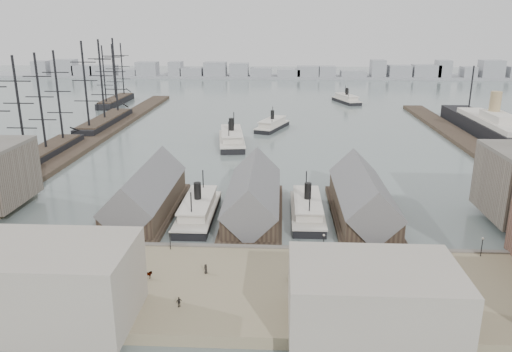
# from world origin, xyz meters

# --- Properties ---
(ground) EXTENTS (900.00, 900.00, 0.00)m
(ground) POSITION_xyz_m (0.00, 0.00, 0.00)
(ground) COLOR slate
(ground) RESTS_ON ground
(quay) EXTENTS (180.00, 30.00, 2.00)m
(quay) POSITION_xyz_m (0.00, -20.00, 1.00)
(quay) COLOR #7C6F53
(quay) RESTS_ON ground
(seawall) EXTENTS (180.00, 1.20, 2.30)m
(seawall) POSITION_xyz_m (0.00, -5.20, 1.15)
(seawall) COLOR #59544C
(seawall) RESTS_ON ground
(west_wharf) EXTENTS (10.00, 220.00, 1.60)m
(west_wharf) POSITION_xyz_m (-68.00, 100.00, 0.80)
(west_wharf) COLOR #2D231C
(west_wharf) RESTS_ON ground
(east_wharf) EXTENTS (10.00, 180.00, 1.60)m
(east_wharf) POSITION_xyz_m (78.00, 90.00, 0.80)
(east_wharf) COLOR #2D231C
(east_wharf) RESTS_ON ground
(ferry_shed_west) EXTENTS (14.00, 42.00, 12.60)m
(ferry_shed_west) POSITION_xyz_m (-26.00, 16.88, 4.64)
(ferry_shed_west) COLOR #2D231C
(ferry_shed_west) RESTS_ON ground
(ferry_shed_center) EXTENTS (14.00, 42.00, 12.60)m
(ferry_shed_center) POSITION_xyz_m (0.00, 16.88, 4.64)
(ferry_shed_center) COLOR #2D231C
(ferry_shed_center) RESTS_ON ground
(ferry_shed_east) EXTENTS (14.00, 42.00, 12.60)m
(ferry_shed_east) POSITION_xyz_m (26.00, 16.88, 4.64)
(ferry_shed_east) COLOR #2D231C
(ferry_shed_east) RESTS_ON ground
(street_bldg_center) EXTENTS (24.00, 16.00, 10.00)m
(street_bldg_center) POSITION_xyz_m (20.00, -32.00, 7.00)
(street_bldg_center) COLOR gray
(street_bldg_center) RESTS_ON quay
(street_bldg_west) EXTENTS (30.00, 16.00, 12.00)m
(street_bldg_west) POSITION_xyz_m (-30.00, -32.00, 8.00)
(street_bldg_west) COLOR gray
(street_bldg_west) RESTS_ON quay
(lamp_post_far_w) EXTENTS (0.44, 0.44, 3.92)m
(lamp_post_far_w) POSITION_xyz_m (-45.00, -7.00, 4.71)
(lamp_post_far_w) COLOR black
(lamp_post_far_w) RESTS_ON quay
(lamp_post_near_w) EXTENTS (0.44, 0.44, 3.92)m
(lamp_post_near_w) POSITION_xyz_m (-15.00, -7.00, 4.71)
(lamp_post_near_w) COLOR black
(lamp_post_near_w) RESTS_ON quay
(lamp_post_near_e) EXTENTS (0.44, 0.44, 3.92)m
(lamp_post_near_e) POSITION_xyz_m (15.00, -7.00, 4.71)
(lamp_post_near_e) COLOR black
(lamp_post_near_e) RESTS_ON quay
(lamp_post_far_e) EXTENTS (0.44, 0.44, 3.92)m
(lamp_post_far_e) POSITION_xyz_m (45.00, -7.00, 4.71)
(lamp_post_far_e) COLOR black
(lamp_post_far_e) RESTS_ON quay
(far_shore) EXTENTS (500.00, 40.00, 15.72)m
(far_shore) POSITION_xyz_m (-2.07, 334.14, 3.91)
(far_shore) COLOR gray
(far_shore) RESTS_ON ground
(ferry_docked_west) EXTENTS (7.97, 26.56, 9.49)m
(ferry_docked_west) POSITION_xyz_m (-13.00, 14.44, 2.22)
(ferry_docked_west) COLOR black
(ferry_docked_west) RESTS_ON ground
(ferry_docked_east) EXTENTS (7.68, 25.59, 9.14)m
(ferry_docked_east) POSITION_xyz_m (13.00, 16.45, 2.14)
(ferry_docked_east) COLOR black
(ferry_docked_east) RESTS_ON ground
(ferry_open_near) EXTENTS (13.10, 31.65, 10.97)m
(ferry_open_near) POSITION_xyz_m (-12.39, 89.50, 2.57)
(ferry_open_near) COLOR black
(ferry_open_near) RESTS_ON ground
(ferry_open_mid) EXTENTS (15.56, 25.79, 8.84)m
(ferry_open_mid) POSITION_xyz_m (2.53, 119.88, 2.07)
(ferry_open_mid) COLOR black
(ferry_open_mid) RESTS_ON ground
(ferry_open_far) EXTENTS (15.38, 26.66, 9.12)m
(ferry_open_far) POSITION_xyz_m (44.28, 197.94, 2.14)
(ferry_open_far) COLOR black
(ferry_open_far) RESTS_ON ground
(sailing_ship_near) EXTENTS (8.66, 59.63, 35.58)m
(sailing_ship_near) POSITION_xyz_m (-74.22, 59.85, 2.61)
(sailing_ship_near) COLOR black
(sailing_ship_near) RESTS_ON ground
(sailing_ship_mid) EXTENTS (9.27, 53.54, 38.09)m
(sailing_ship_mid) POSITION_xyz_m (-72.59, 121.40, 2.73)
(sailing_ship_mid) COLOR black
(sailing_ship_mid) RESTS_ON ground
(sailing_ship_far) EXTENTS (8.15, 45.29, 33.52)m
(sailing_ship_far) POSITION_xyz_m (-88.79, 186.28, 2.42)
(sailing_ship_far) COLOR black
(sailing_ship_far) RESTS_ON ground
(ocean_steamer) EXTENTS (12.75, 93.18, 18.64)m
(ocean_steamer) POSITION_xyz_m (92.00, 107.97, 4.01)
(ocean_steamer) COLOR black
(ocean_steamer) RESTS_ON ground
(horse_cart_left) EXTENTS (4.86, 2.96, 1.67)m
(horse_cart_left) POSITION_xyz_m (-34.55, -16.99, 2.84)
(horse_cart_left) COLOR black
(horse_cart_left) RESTS_ON quay
(horse_cart_center) EXTENTS (4.92, 1.75, 1.57)m
(horse_cart_center) POSITION_xyz_m (-17.28, -18.96, 2.80)
(horse_cart_center) COLOR black
(horse_cart_center) RESTS_ON quay
(horse_cart_right) EXTENTS (4.82, 2.57, 1.61)m
(horse_cart_right) POSITION_xyz_m (11.43, -18.43, 2.81)
(horse_cart_right) COLOR black
(horse_cart_right) RESTS_ON quay
(pedestrian_1) EXTENTS (0.89, 1.02, 1.79)m
(pedestrian_1) POSITION_xyz_m (-34.02, -16.61, 2.90)
(pedestrian_1) COLOR black
(pedestrian_1) RESTS_ON quay
(pedestrian_2) EXTENTS (0.85, 1.18, 1.65)m
(pedestrian_2) POSITION_xyz_m (-22.21, -8.28, 2.83)
(pedestrian_2) COLOR black
(pedestrian_2) RESTS_ON quay
(pedestrian_3) EXTENTS (1.09, 0.91, 1.74)m
(pedestrian_3) POSITION_xyz_m (-9.11, -27.65, 2.87)
(pedestrian_3) COLOR black
(pedestrian_3) RESTS_ON quay
(pedestrian_4) EXTENTS (0.97, 1.02, 1.76)m
(pedestrian_4) POSITION_xyz_m (-6.55, -16.49, 2.88)
(pedestrian_4) COLOR black
(pedestrian_4) RESTS_ON quay
(pedestrian_5) EXTENTS (0.53, 0.69, 1.79)m
(pedestrian_5) POSITION_xyz_m (11.25, -18.91, 2.90)
(pedestrian_5) COLOR black
(pedestrian_5) RESTS_ON quay
(pedestrian_6) EXTENTS (0.99, 0.90, 1.65)m
(pedestrian_6) POSITION_xyz_m (26.88, -9.92, 2.83)
(pedestrian_6) COLOR black
(pedestrian_6) RESTS_ON quay
(pedestrian_7) EXTENTS (1.07, 1.27, 1.71)m
(pedestrian_7) POSITION_xyz_m (36.11, -26.26, 2.85)
(pedestrian_7) COLOR black
(pedestrian_7) RESTS_ON quay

